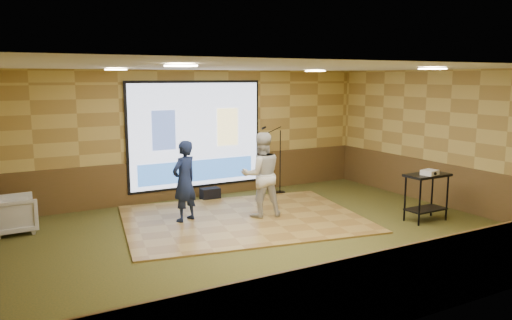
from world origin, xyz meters
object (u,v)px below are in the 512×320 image
projector_screen (196,136)px  av_table (427,188)px  projector (430,172)px  dance_floor (243,219)px  player_right (261,175)px  duffel_bag (210,194)px  banquet_chair (14,214)px  player_left (184,181)px  mic_stand (278,173)px

projector_screen → av_table: 5.24m
projector_screen → projector: size_ratio=11.23×
projector → projector_screen: bearing=116.5°
projector_screen → dance_floor: bearing=-88.1°
player_right → duffel_bag: player_right is taller
dance_floor → banquet_chair: bearing=162.8°
dance_floor → player_right: size_ratio=2.71×
banquet_chair → dance_floor: bearing=-109.1°
dance_floor → av_table: size_ratio=4.89×
projector → av_table: bearing=54.1°
projector_screen → player_right: projector_screen is taller
banquet_chair → player_right: bearing=-108.3°
banquet_chair → projector: bearing=-115.8°
av_table → projector: 0.35m
av_table → banquet_chair: av_table is taller
player_left → av_table: bearing=127.2°
av_table → projector: (-0.04, -0.09, 0.34)m
av_table → duffel_bag: (-3.05, 3.70, -0.53)m
duffel_bag → mic_stand: bearing=-6.2°
projector_screen → player_left: 2.19m
player_left → av_table: (4.23, -2.22, -0.17)m
player_left → projector: player_left is taller
player_right → banquet_chair: player_right is taller
projector → banquet_chair: projector is taller
projector_screen → projector: projector_screen is taller
projector_screen → player_left: size_ratio=2.08×
duffel_bag → banquet_chair: bearing=-171.9°
player_right → banquet_chair: 4.69m
player_left → mic_stand: mic_stand is taller
player_left → projector: (4.19, -2.31, 0.17)m
dance_floor → duffel_bag: (0.10, 1.86, 0.12)m
projector_screen → mic_stand: 2.23m
banquet_chair → duffel_bag: size_ratio=1.75×
player_right → duffel_bag: bearing=-68.4°
player_right → projector: size_ratio=5.80×
dance_floor → projector: (3.10, -1.93, 0.98)m
dance_floor → duffel_bag: size_ratio=10.69×
player_left → mic_stand: bearing=178.5°
projector_screen → av_table: projector_screen is taller
player_left → duffel_bag: 2.02m
dance_floor → mic_stand: 2.53m
dance_floor → mic_stand: (1.85, 1.67, 0.48)m
dance_floor → player_left: bearing=160.7°
projector → mic_stand: mic_stand is taller
projector → mic_stand: 3.84m
player_right → duffel_bag: size_ratio=3.95×
av_table → mic_stand: bearing=110.3°
projector_screen → mic_stand: projector_screen is taller
player_right → projector: 3.30m
av_table → mic_stand: 3.74m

